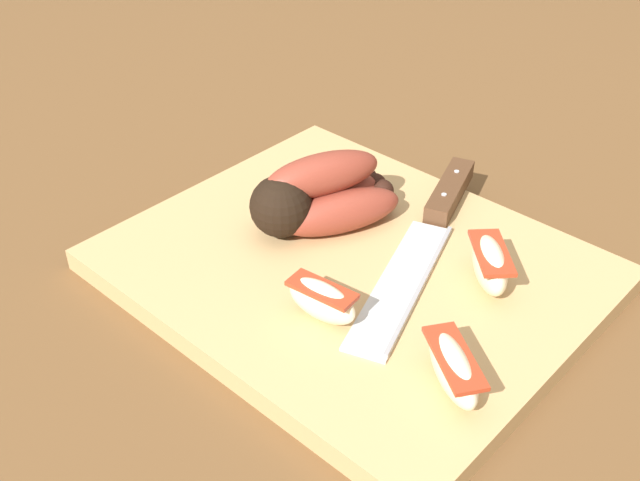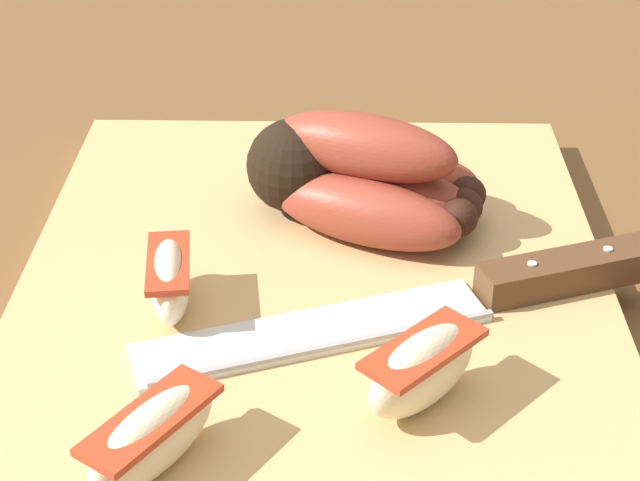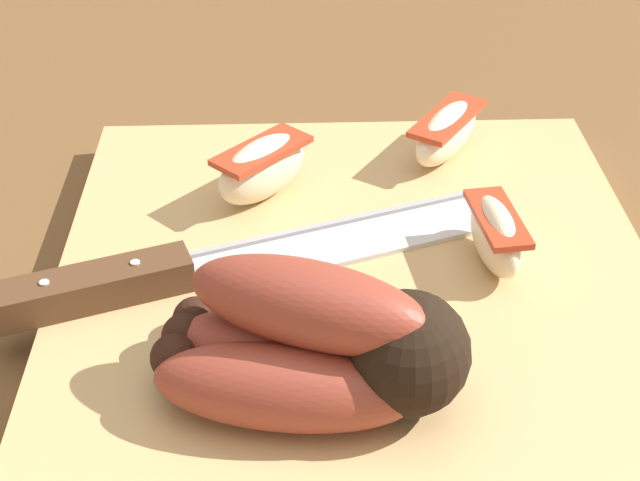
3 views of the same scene
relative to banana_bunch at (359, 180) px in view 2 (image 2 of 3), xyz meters
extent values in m
plane|color=brown|center=(-0.07, 0.02, -0.05)|extent=(6.00, 6.00, 0.00)
cube|color=tan|center=(-0.06, 0.02, -0.04)|extent=(0.39, 0.32, 0.02)
sphere|color=black|center=(0.01, 0.04, 0.00)|extent=(0.06, 0.06, 0.06)
ellipsoid|color=brown|center=(-0.02, 0.00, -0.01)|extent=(0.08, 0.12, 0.04)
sphere|color=black|center=(-0.03, -0.06, -0.01)|extent=(0.02, 0.02, 0.02)
ellipsoid|color=brown|center=(0.00, -0.01, -0.01)|extent=(0.07, 0.12, 0.04)
sphere|color=black|center=(-0.02, -0.06, -0.01)|extent=(0.02, 0.02, 0.02)
ellipsoid|color=brown|center=(0.02, -0.01, -0.01)|extent=(0.06, 0.12, 0.04)
sphere|color=black|center=(0.00, -0.06, -0.01)|extent=(0.02, 0.02, 0.02)
ellipsoid|color=brown|center=(0.00, 0.00, 0.02)|extent=(0.08, 0.12, 0.04)
cube|color=silver|center=(-0.11, 0.02, -0.02)|extent=(0.09, 0.18, 0.00)
cube|color=#99999E|center=(-0.13, 0.02, -0.02)|extent=(0.06, 0.17, 0.00)
cube|color=#51331E|center=(-0.07, -0.11, -0.02)|extent=(0.05, 0.10, 0.02)
cylinder|color=#B2B2B7|center=(-0.06, -0.13, -0.01)|extent=(0.00, 0.01, 0.00)
cylinder|color=#B2B2B7|center=(-0.07, -0.09, -0.01)|extent=(0.01, 0.01, 0.00)
ellipsoid|color=beige|center=(-0.16, -0.03, -0.01)|extent=(0.06, 0.06, 0.04)
cube|color=#B2381E|center=(-0.16, -0.03, 0.00)|extent=(0.06, 0.06, 0.00)
ellipsoid|color=beige|center=(-0.09, 0.10, -0.01)|extent=(0.06, 0.03, 0.03)
cube|color=#B2381E|center=(-0.09, 0.10, 0.00)|extent=(0.06, 0.03, 0.00)
ellipsoid|color=beige|center=(-0.21, 0.09, -0.01)|extent=(0.07, 0.06, 0.03)
cube|color=#B2381E|center=(-0.21, 0.09, 0.00)|extent=(0.07, 0.06, 0.00)
camera|label=1|loc=(-0.39, 0.42, 0.37)|focal=42.85mm
camera|label=2|loc=(-0.52, 0.01, 0.29)|focal=58.17mm
camera|label=3|loc=(0.30, -0.01, 0.27)|focal=52.12mm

